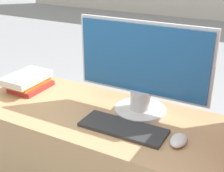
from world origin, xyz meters
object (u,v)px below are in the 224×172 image
object	(u,v)px
monitor	(142,69)
keyboard	(123,128)
book_stack	(28,81)
mouse	(178,140)

from	to	relation	value
monitor	keyboard	bearing A→B (deg)	-89.79
book_stack	mouse	bearing A→B (deg)	-8.04
keyboard	book_stack	size ratio (longest dim) A/B	1.50
mouse	keyboard	bearing A→B (deg)	-178.11
mouse	book_stack	world-z (taller)	book_stack
monitor	keyboard	xyz separation A→B (m)	(0.00, -0.19, -0.22)
monitor	mouse	bearing A→B (deg)	-36.12
mouse	book_stack	size ratio (longest dim) A/B	0.41
monitor	keyboard	size ratio (longest dim) A/B	1.68
monitor	book_stack	distance (m)	0.70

